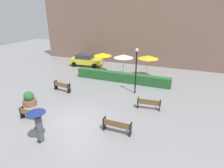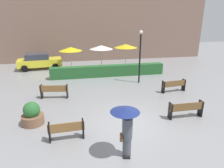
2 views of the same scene
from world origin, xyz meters
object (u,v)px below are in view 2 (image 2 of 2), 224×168
object	(u,v)px
bench_near_left	(66,129)
lamp_post	(140,52)
bench_near_right	(186,109)
bench_far_left	(54,90)
patio_umbrella_yellow	(71,49)
parked_car	(39,61)
planter_pot	(32,115)
pedestrian_with_umbrella	(126,124)
patio_umbrella_white	(101,47)
bench_far_right	(174,85)
patio_umbrella_yellow_far	(126,46)

from	to	relation	value
bench_near_left	lamp_post	xyz separation A→B (m)	(5.55, 6.94, 1.99)
bench_near_right	bench_far_left	bearing A→B (deg)	149.30
patio_umbrella_yellow	parked_car	world-z (taller)	patio_umbrella_yellow
bench_far_left	planter_pot	bearing A→B (deg)	-104.06
pedestrian_with_umbrella	parked_car	world-z (taller)	pedestrian_with_umbrella
lamp_post	patio_umbrella_white	bearing A→B (deg)	121.56
bench_far_right	parked_car	world-z (taller)	parked_car
bench_near_left	patio_umbrella_white	distance (m)	11.48
bench_near_left	planter_pot	bearing A→B (deg)	134.20
planter_pot	parked_car	size ratio (longest dim) A/B	0.27
patio_umbrella_white	patio_umbrella_yellow_far	world-z (taller)	patio_umbrella_white
bench_far_right	planter_pot	size ratio (longest dim) A/B	1.54
bench_near_left	pedestrian_with_umbrella	distance (m)	2.77
bench_near_left	pedestrian_with_umbrella	size ratio (longest dim) A/B	0.77
lamp_post	bench_far_right	bearing A→B (deg)	-55.13
lamp_post	patio_umbrella_yellow_far	size ratio (longest dim) A/B	1.64
bench_near_left	bench_far_left	world-z (taller)	bench_far_left
bench_far_right	parked_car	bearing A→B (deg)	139.11
bench_near_right	lamp_post	world-z (taller)	lamp_post
patio_umbrella_yellow	patio_umbrella_white	world-z (taller)	patio_umbrella_white
lamp_post	patio_umbrella_white	xyz separation A→B (m)	(-2.43, 3.95, -0.14)
bench_near_left	bench_near_right	bearing A→B (deg)	7.67
lamp_post	patio_umbrella_white	world-z (taller)	lamp_post
bench_far_right	bench_far_left	xyz separation A→B (m)	(-8.13, 0.44, 0.04)
bench_near_left	parked_car	xyz separation A→B (m)	(-2.87, 13.25, 0.32)
bench_near_right	bench_far_right	bearing A→B (deg)	71.14
bench_far_left	bench_near_right	distance (m)	8.01
patio_umbrella_yellow	bench_far_right	bearing A→B (deg)	-45.73
pedestrian_with_umbrella	planter_pot	size ratio (longest dim) A/B	1.72
bench_far_left	parked_car	distance (m)	8.59
bench_far_right	lamp_post	bearing A→B (deg)	124.87
patio_umbrella_yellow	patio_umbrella_white	bearing A→B (deg)	-14.26
bench_near_left	patio_umbrella_yellow_far	distance (m)	13.06
bench_near_right	planter_pot	xyz separation A→B (m)	(-7.69, 0.89, -0.02)
bench_near_right	patio_umbrella_white	xyz separation A→B (m)	(-2.91, 10.08, 1.83)
bench_far_right	patio_umbrella_yellow_far	world-z (taller)	patio_umbrella_yellow_far
lamp_post	patio_umbrella_yellow_far	xyz separation A→B (m)	(0.12, 4.69, -0.18)
pedestrian_with_umbrella	planter_pot	world-z (taller)	pedestrian_with_umbrella
bench_near_left	pedestrian_with_umbrella	xyz separation A→B (m)	(2.18, -1.50, 0.84)
bench_near_right	pedestrian_with_umbrella	xyz separation A→B (m)	(-3.86, -2.31, 0.82)
bench_far_right	patio_umbrella_yellow	distance (m)	10.11
patio_umbrella_white	patio_umbrella_yellow	bearing A→B (deg)	165.74
pedestrian_with_umbrella	patio_umbrella_yellow	xyz separation A→B (m)	(-1.86, 13.10, 0.82)
planter_pot	lamp_post	size ratio (longest dim) A/B	0.28
bench_far_right	bench_near_left	bearing A→B (deg)	-148.50
bench_far_right	bench_near_right	xyz separation A→B (m)	(-1.25, -3.65, 0.02)
lamp_post	bench_near_left	bearing A→B (deg)	-128.68
bench_far_left	parked_car	xyz separation A→B (m)	(-2.02, 8.35, 0.28)
bench_near_right	planter_pot	world-z (taller)	planter_pot
bench_far_right	parked_car	distance (m)	13.43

